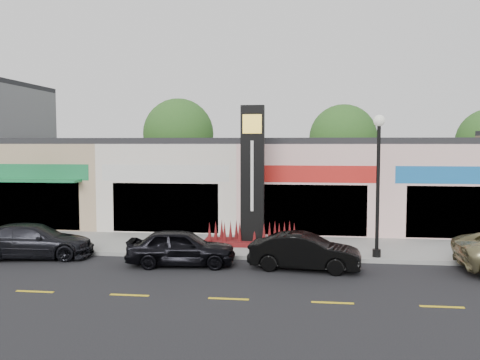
{
  "coord_description": "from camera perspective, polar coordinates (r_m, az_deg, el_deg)",
  "views": [
    {
      "loc": [
        5.1,
        -17.38,
        4.56
      ],
      "look_at": [
        2.48,
        4.0,
        2.98
      ],
      "focal_mm": 38.0,
      "sensor_mm": 36.0,
      "label": 1
    }
  ],
  "objects": [
    {
      "name": "shop_pink_e",
      "position": [
        29.87,
        21.3,
        -0.24
      ],
      "size": [
        7.0,
        10.01,
        4.8
      ],
      "color": "#FAC3BE",
      "rests_on": "ground"
    },
    {
      "name": "shop_beige",
      "position": [
        31.96,
        -18.23,
        0.11
      ],
      "size": [
        7.0,
        10.85,
        4.8
      ],
      "color": "tan",
      "rests_on": "ground"
    },
    {
      "name": "ground",
      "position": [
        18.68,
        -9.23,
        -9.98
      ],
      "size": [
        120.0,
        120.0,
        0.0
      ],
      "primitive_type": "plane",
      "color": "black",
      "rests_on": "ground"
    },
    {
      "name": "car_dark_sedan",
      "position": [
        21.86,
        -22.18,
        -6.34
      ],
      "size": [
        2.65,
        4.91,
        1.35
      ],
      "primitive_type": "imported",
      "rotation": [
        0.0,
        0.0,
        1.74
      ],
      "color": "black",
      "rests_on": "ground"
    },
    {
      "name": "curb",
      "position": [
        20.63,
        -7.59,
        -8.39
      ],
      "size": [
        52.0,
        0.2,
        0.15
      ],
      "primitive_type": "cube",
      "color": "gray",
      "rests_on": "ground"
    },
    {
      "name": "pylon_sign",
      "position": [
        21.8,
        1.41,
        -1.81
      ],
      "size": [
        4.2,
        1.3,
        6.0
      ],
      "color": "#55130E",
      "rests_on": "sidewalk"
    },
    {
      "name": "lamp_east_near",
      "position": [
        20.12,
        15.26,
        0.97
      ],
      "size": [
        0.44,
        0.44,
        5.47
      ],
      "color": "black",
      "rests_on": "sidewalk"
    },
    {
      "name": "tree_rear_mid",
      "position": [
        37.0,
        11.51,
        4.62
      ],
      "size": [
        4.8,
        4.8,
        7.29
      ],
      "color": "#382619",
      "rests_on": "ground"
    },
    {
      "name": "sidewalk",
      "position": [
        22.76,
        -6.16,
        -7.18
      ],
      "size": [
        52.0,
        4.3,
        0.15
      ],
      "primitive_type": "cube",
      "color": "gray",
      "rests_on": "ground"
    },
    {
      "name": "shop_pink_w",
      "position": [
        28.94,
        7.75,
        -0.12
      ],
      "size": [
        7.0,
        10.01,
        4.8
      ],
      "color": "#FAC3BE",
      "rests_on": "ground"
    },
    {
      "name": "car_black_conv",
      "position": [
        18.54,
        7.28,
        -7.99
      ],
      "size": [
        1.85,
        4.1,
        1.31
      ],
      "primitive_type": "imported",
      "rotation": [
        0.0,
        0.0,
        1.45
      ],
      "color": "black",
      "rests_on": "ground"
    },
    {
      "name": "tree_rear_west",
      "position": [
        37.99,
        -6.92,
        5.17
      ],
      "size": [
        5.2,
        5.2,
        7.83
      ],
      "color": "#382619",
      "rests_on": "ground"
    },
    {
      "name": "shop_cream",
      "position": [
        29.68,
        -5.9,
        0.0
      ],
      "size": [
        7.0,
        10.01,
        4.8
      ],
      "color": "silver",
      "rests_on": "ground"
    },
    {
      "name": "car_black_sedan",
      "position": [
        19.13,
        -6.61,
        -7.51
      ],
      "size": [
        2.0,
        4.15,
        1.37
      ],
      "primitive_type": "imported",
      "rotation": [
        0.0,
        0.0,
        1.67
      ],
      "color": "black",
      "rests_on": "ground"
    }
  ]
}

